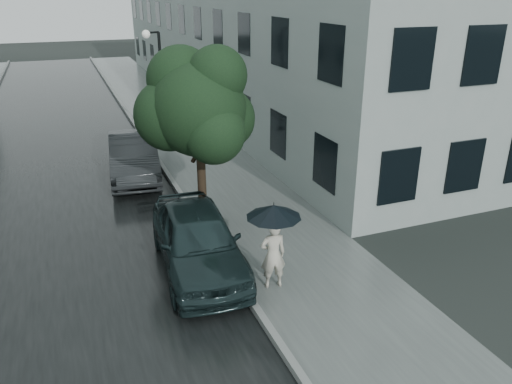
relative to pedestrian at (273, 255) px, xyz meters
name	(u,v)px	position (x,y,z in m)	size (l,w,h in m)	color
ground	(310,282)	(0.87, -0.16, -0.80)	(120.00, 120.00, 0.00)	black
sidewalk	(189,141)	(1.12, 11.84, -0.80)	(3.50, 60.00, 0.01)	slate
kerb_near	(147,144)	(-0.70, 11.84, -0.73)	(0.15, 60.00, 0.15)	slate
asphalt_road	(60,155)	(-4.20, 11.84, -0.80)	(6.85, 60.00, 0.00)	black
building_near	(242,20)	(6.34, 19.34, 3.70)	(7.02, 36.00, 9.00)	#8F9C97
pedestrian	(273,255)	(0.00, 0.00, 0.00)	(0.58, 0.38, 1.58)	beige
umbrella	(274,211)	(0.01, 0.03, 1.03)	(1.50, 1.50, 1.08)	black
street_tree	(197,107)	(-0.58, 3.68, 2.55)	(3.23, 2.94, 4.93)	#332619
lamp_post	(158,80)	(-0.02, 11.92, 1.89)	(0.82, 0.47, 4.67)	black
car_near	(198,239)	(-1.33, 1.36, -0.03)	(1.80, 4.47, 1.52)	#182729
car_far	(134,156)	(-1.75, 8.21, -0.05)	(1.58, 4.54, 1.50)	#26292B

